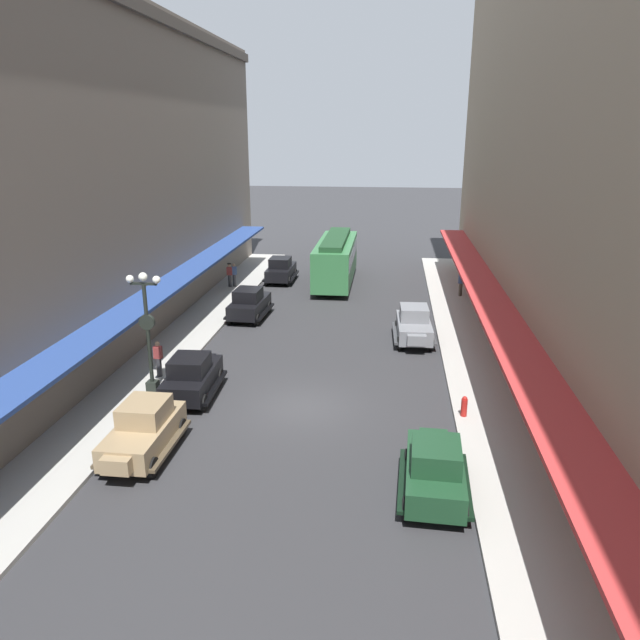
% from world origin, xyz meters
% --- Properties ---
extents(ground_plane, '(200.00, 200.00, 0.00)m').
position_xyz_m(ground_plane, '(0.00, 0.00, 0.00)').
color(ground_plane, '#2D2D30').
extents(sidewalk_left, '(3.00, 60.00, 0.15)m').
position_xyz_m(sidewalk_left, '(-7.50, 0.00, 0.07)').
color(sidewalk_left, '#A8A59E').
rests_on(sidewalk_left, ground).
extents(sidewalk_right, '(3.00, 60.00, 0.15)m').
position_xyz_m(sidewalk_right, '(7.50, 0.00, 0.07)').
color(sidewalk_right, '#A8A59E').
rests_on(sidewalk_right, ground).
extents(building_row_left, '(4.30, 60.00, 16.86)m').
position_xyz_m(building_row_left, '(-10.23, 0.00, 8.43)').
color(building_row_left, slate).
rests_on(building_row_left, ground).
extents(building_row_right, '(4.30, 60.00, 21.61)m').
position_xyz_m(building_row_right, '(10.24, 0.00, 10.80)').
color(building_row_right, gray).
rests_on(building_row_right, ground).
extents(parked_car_0, '(2.15, 4.26, 1.84)m').
position_xyz_m(parked_car_0, '(-4.84, -4.30, 0.94)').
color(parked_car_0, '#997F5B').
rests_on(parked_car_0, ground).
extents(parked_car_1, '(2.29, 4.31, 1.84)m').
position_xyz_m(parked_car_1, '(-4.71, 0.44, 0.94)').
color(parked_car_1, black).
rests_on(parked_car_1, ground).
extents(parked_car_2, '(2.29, 4.31, 1.84)m').
position_xyz_m(parked_car_2, '(-4.88, 11.57, 0.94)').
color(parked_car_2, black).
rests_on(parked_car_2, ground).
extents(parked_car_3, '(2.27, 4.31, 1.84)m').
position_xyz_m(parked_car_3, '(4.67, 8.60, 0.94)').
color(parked_car_3, slate).
rests_on(parked_car_3, ground).
extents(parked_car_4, '(2.27, 4.31, 1.84)m').
position_xyz_m(parked_car_4, '(4.90, -5.64, 0.94)').
color(parked_car_4, '#193D23').
rests_on(parked_car_4, ground).
extents(parked_car_5, '(2.15, 4.26, 1.84)m').
position_xyz_m(parked_car_5, '(-4.67, 20.74, 0.94)').
color(parked_car_5, black).
rests_on(parked_car_5, ground).
extents(streetcar, '(2.58, 9.61, 3.46)m').
position_xyz_m(streetcar, '(-0.60, 20.60, 1.90)').
color(streetcar, '#33723F').
rests_on(streetcar, ground).
extents(lamp_post_with_clock, '(1.42, 0.44, 5.16)m').
position_xyz_m(lamp_post_with_clock, '(-6.40, 0.32, 2.99)').
color(lamp_post_with_clock, black).
rests_on(lamp_post_with_clock, sidewalk_left).
extents(fire_hydrant, '(0.24, 0.24, 0.82)m').
position_xyz_m(fire_hydrant, '(6.35, -0.38, 0.56)').
color(fire_hydrant, '#B21E19').
rests_on(fire_hydrant, sidewalk_right).
extents(pedestrian_0, '(0.36, 0.28, 1.67)m').
position_xyz_m(pedestrian_0, '(-7.86, 18.23, 1.01)').
color(pedestrian_0, '#2D2D33').
rests_on(pedestrian_0, sidewalk_left).
extents(pedestrian_1, '(0.36, 0.24, 1.64)m').
position_xyz_m(pedestrian_1, '(8.03, 17.71, 0.99)').
color(pedestrian_1, '#4C4238').
rests_on(pedestrian_1, sidewalk_right).
extents(pedestrian_2, '(0.36, 0.24, 1.64)m').
position_xyz_m(pedestrian_2, '(-7.57, 18.38, 0.99)').
color(pedestrian_2, '#2D2D33').
rests_on(pedestrian_2, sidewalk_left).
extents(pedestrian_3, '(0.36, 0.24, 1.64)m').
position_xyz_m(pedestrian_3, '(-6.77, 2.04, 0.99)').
color(pedestrian_3, '#2D2D33').
rests_on(pedestrian_3, sidewalk_left).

